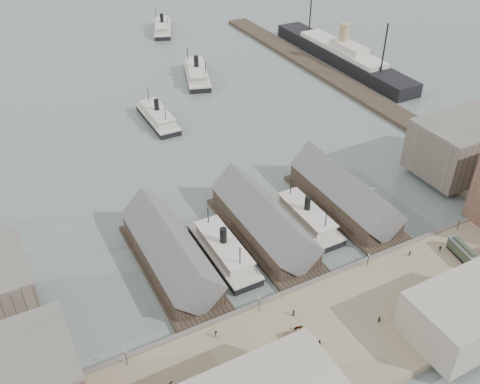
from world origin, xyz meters
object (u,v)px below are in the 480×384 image
tram (463,252)px  ferry_docked_west (224,250)px  ocean_steamer (342,55)px  horse_cart_center (295,331)px  horse_cart_right (450,298)px

tram → ferry_docked_west: bearing=158.6°
ocean_steamer → horse_cart_center: 159.74m
tram → horse_cart_center: bearing=-170.2°
ferry_docked_west → horse_cart_center: size_ratio=5.49×
ferry_docked_west → horse_cart_right: 53.81m
ferry_docked_west → horse_cart_right: size_ratio=5.64×
horse_cart_right → horse_cart_center: bearing=57.2°
ocean_steamer → ferry_docked_west: bearing=-139.0°
ocean_steamer → tram: (-54.50, -121.20, -0.05)m
ferry_docked_west → tram: ferry_docked_west is taller
horse_cart_center → ferry_docked_west: bearing=18.5°
ocean_steamer → horse_cart_center: size_ratio=18.09×
ferry_docked_west → horse_cart_center: (1.61, -30.38, 0.52)m
ferry_docked_west → horse_cart_center: 30.42m
tram → ocean_steamer: bearing=74.9°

